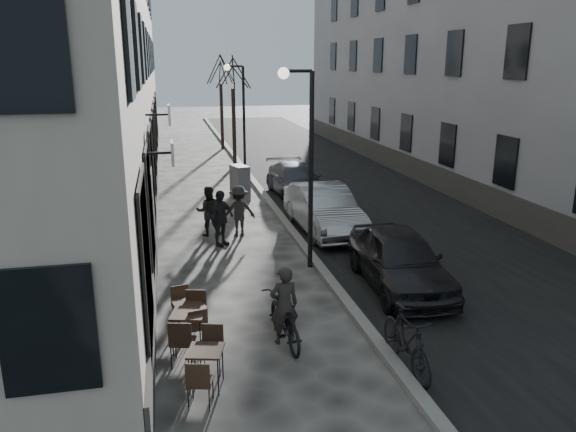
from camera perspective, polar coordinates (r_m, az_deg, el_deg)
name	(u,v)px	position (r m, az deg, el deg)	size (l,w,h in m)	color
ground	(402,394)	(9.76, 11.54, -17.32)	(120.00, 120.00, 0.00)	#322F2E
road	(337,182)	(25.12, 5.02, 3.43)	(7.30, 60.00, 0.00)	black
kerb	(256,185)	(24.29, -3.24, 3.18)	(0.25, 60.00, 0.12)	slate
streetlamp_near	(305,148)	(14.00, 1.69, 6.97)	(0.90, 0.28, 5.09)	black
streetlamp_far	(240,108)	(25.74, -4.90, 10.83)	(0.90, 0.28, 5.09)	black
tree_near	(233,73)	(28.64, -5.65, 14.30)	(2.40, 2.40, 5.70)	black
tree_far	(220,71)	(34.61, -6.89, 14.46)	(2.40, 2.40, 5.70)	black
bistro_set_a	(206,364)	(9.64, -8.32, -14.69)	(0.72, 1.43, 0.81)	black
bistro_set_b	(189,327)	(10.81, -10.02, -11.03)	(0.77, 1.55, 0.88)	black
bistro_set_c	(189,316)	(11.35, -10.04, -9.94)	(0.67, 1.40, 0.80)	black
utility_cabinet	(240,183)	(21.83, -4.90, 3.39)	(0.49, 0.90, 1.35)	slate
bicycle	(284,320)	(10.88, -0.39, -10.49)	(0.63, 1.79, 0.94)	black
cyclist_rider	(284,305)	(10.75, -0.40, -9.05)	(0.56, 0.37, 1.54)	#292523
pedestrian_near	(208,211)	(17.40, -8.10, 0.50)	(0.76, 0.59, 1.55)	black
pedestrian_mid	(239,211)	(17.30, -5.02, 0.52)	(1.01, 0.58, 1.56)	black
pedestrian_far	(220,218)	(16.38, -6.90, -0.22)	(0.97, 0.40, 1.66)	black
car_near	(400,259)	(13.56, 11.27, -4.33)	(1.67, 4.15, 1.42)	black
car_mid	(324,209)	(17.69, 3.67, 0.71)	(1.54, 4.42, 1.46)	#93989C
car_far	(296,180)	(22.38, 0.84, 3.64)	(1.77, 4.36, 1.27)	#3D4048
moped	(407,341)	(10.15, 11.96, -12.28)	(0.53, 1.88, 1.13)	black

